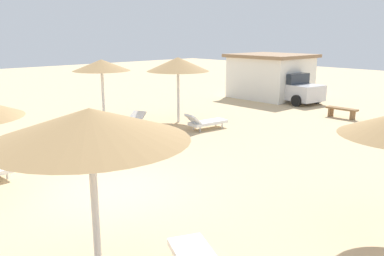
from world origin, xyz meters
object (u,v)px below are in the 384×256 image
parasol_0 (101,65)px  beach_cabana (271,76)px  bench_0 (342,111)px  lounger_0 (129,123)px  parasol_1 (90,125)px  lounger_2 (206,122)px  parked_car (289,88)px  parasol_2 (178,64)px

parasol_0 → beach_cabana: 11.84m
bench_0 → parasol_0: bearing=-125.4°
beach_cabana → lounger_0: bearing=-83.2°
beach_cabana → parasol_1: bearing=-61.3°
lounger_2 → parasol_1: bearing=-54.0°
parasol_0 → lounger_0: parasol_0 is taller
parked_car → beach_cabana: 1.88m
parasol_1 → beach_cabana: (-9.72, 17.78, -1.24)m
parasol_2 → lounger_2: 2.96m
parasol_0 → parasol_2: 3.32m
parasol_0 → parasol_2: size_ratio=0.98×
lounger_0 → beach_cabana: (-1.37, 11.60, 1.06)m
parasol_0 → bench_0: (6.48, 9.12, -2.27)m
parasol_2 → bench_0: bearing=53.9°
parasol_0 → lounger_2: parasol_0 is taller
lounger_0 → beach_cabana: 11.73m
lounger_0 → bench_0: bearing=61.7°
lounger_2 → beach_cabana: size_ratio=0.43×
bench_0 → parasol_2: bearing=-126.1°
parasol_0 → parked_car: (2.02, 11.28, -1.79)m
parasol_0 → parked_car: bearing=79.8°
lounger_0 → parked_car: size_ratio=0.48×
parasol_2 → parked_car: (0.17, 8.51, -1.80)m
parasol_0 → beach_cabana: size_ratio=0.64×
parasol_2 → lounger_0: (-0.18, -2.59, -2.31)m
lounger_0 → parked_car: bearing=88.2°
parasol_1 → bench_0: size_ratio=2.03×
bench_0 → lounger_2: bearing=-113.2°
bench_0 → parked_car: parked_car is taller
parked_car → beach_cabana: beach_cabana is taller
beach_cabana → parked_car: bearing=-16.1°
parked_car → beach_cabana: (-1.72, 0.50, 0.55)m
parasol_0 → parasol_2: bearing=56.2°
lounger_0 → parasol_1: bearing=-36.5°
parked_car → beach_cabana: bearing=163.9°
parasol_1 → parked_car: (-7.99, 17.28, -1.80)m
parasol_2 → beach_cabana: parasol_2 is taller
parasol_1 → bench_0: parasol_1 is taller
lounger_2 → bench_0: size_ratio=1.29×
lounger_2 → parked_car: (-1.69, 8.60, 0.50)m
beach_cabana → lounger_2: bearing=-69.4°
lounger_0 → parasol_0: bearing=-174.1°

